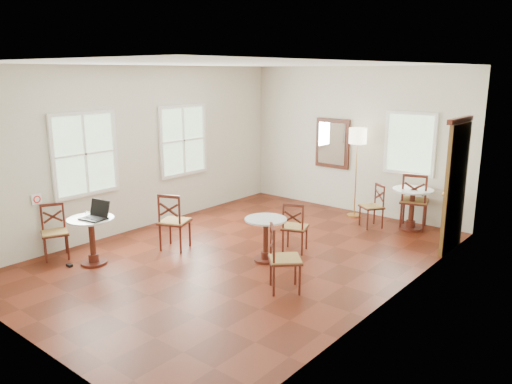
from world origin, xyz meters
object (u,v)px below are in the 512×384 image
floor_lamp (358,142)px  water_glass (88,215)px  cafe_table_near (92,236)px  chair_back_a (414,201)px  chair_near_a (174,221)px  mouse (87,217)px  chair_mid_a (295,227)px  chair_mid_b (283,259)px  cafe_table_mid (266,235)px  laptop (96,214)px  power_adapter (69,265)px  chair_back_b (373,206)px  cafe_table_back (412,205)px  chair_near_b (55,232)px  navy_mug (98,212)px

floor_lamp → water_glass: (-1.83, -4.93, -0.74)m
cafe_table_near → chair_back_a: bearing=57.9°
chair_near_a → floor_lamp: bearing=-133.1°
mouse → chair_mid_a: bearing=60.6°
floor_lamp → mouse: size_ratio=18.60×
water_glass → chair_mid_b: bearing=21.7°
cafe_table_mid → laptop: bearing=-137.2°
chair_mid_b → power_adapter: (-3.01, -1.40, -0.44)m
chair_mid_a → laptop: laptop is taller
chair_mid_a → mouse: chair_mid_a is taller
laptop → power_adapter: (-0.26, -0.36, -0.78)m
chair_near_a → water_glass: chair_near_a is taller
chair_back_b → cafe_table_near: bearing=-84.3°
laptop → cafe_table_mid: bearing=33.6°
cafe_table_mid → chair_mid_a: chair_mid_a is taller
cafe_table_back → mouse: bearing=-122.6°
chair_near_b → chair_back_b: bearing=-8.9°
cafe_table_near → cafe_table_back: bearing=57.3°
chair_mid_b → laptop: size_ratio=2.18×
chair_mid_a → navy_mug: bearing=25.5°
chair_near_a → chair_mid_a: chair_near_a is taller
water_glass → power_adapter: (-0.17, -0.27, -0.77)m
cafe_table_back → chair_mid_b: chair_mid_b is taller
cafe_table_near → navy_mug: 0.37m
mouse → navy_mug: (-0.02, 0.21, 0.03)m
cafe_table_back → water_glass: bearing=-122.6°
cafe_table_back → chair_near_b: chair_near_b is taller
laptop → water_glass: (-0.09, -0.09, -0.01)m
laptop → water_glass: 0.13m
chair_mid_b → power_adapter: size_ratio=9.05×
chair_mid_a → power_adapter: size_ratio=8.39×
chair_near_a → power_adapter: bearing=44.4°
floor_lamp → navy_mug: bearing=-111.4°
chair_back_a → water_glass: chair_back_a is taller
floor_lamp → laptop: size_ratio=4.30×
cafe_table_near → floor_lamp: floor_lamp is taller
chair_near_a → chair_near_b: (-1.16, -1.46, -0.05)m
chair_mid_b → chair_mid_a: bearing=-15.1°
cafe_table_near → water_glass: bearing=-113.6°
floor_lamp → laptop: floor_lamp is taller
water_glass → power_adapter: bearing=-122.0°
cafe_table_near → chair_back_b: (2.43, 4.46, -0.04)m
cafe_table_mid → chair_back_b: size_ratio=0.84×
cafe_table_mid → chair_back_b: bearing=80.0°
cafe_table_back → chair_mid_a: (-0.99, -2.37, -0.06)m
cafe_table_back → navy_mug: size_ratio=6.48×
cafe_table_near → chair_mid_a: 3.18m
cafe_table_near → power_adapter: (-0.19, -0.31, -0.43)m
power_adapter → navy_mug: bearing=72.7°
chair_mid_a → cafe_table_back: bearing=-133.9°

